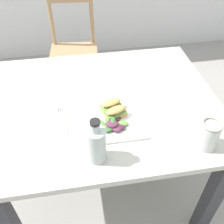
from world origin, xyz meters
TOP-DOWN VIEW (x-y plane):
  - ground_plane at (0.00, 0.00)m, footprint 9.19×9.19m
  - dining_table at (-0.06, 0.08)m, footprint 1.12×0.92m
  - chair_wooden_far at (-0.18, 1.12)m, footprint 0.43×0.43m
  - plate_lunch at (-0.04, -0.07)m, footprint 0.26×0.26m
  - sandwich_half_front at (-0.02, -0.05)m, footprint 0.11×0.08m
  - sandwich_half_back at (-0.03, -0.00)m, footprint 0.11×0.08m
  - salad_mixed_greens at (-0.05, -0.10)m, footprint 0.15×0.13m
  - napkin_folded at (-0.28, -0.04)m, footprint 0.12×0.22m
  - fork_on_napkin at (-0.28, -0.02)m, footprint 0.03×0.19m
  - bottle_cold_brew at (-0.13, -0.26)m, footprint 0.08×0.08m
  - mason_jar_iced_tea at (0.31, -0.27)m, footprint 0.09×0.09m

SIDE VIEW (x-z plane):
  - ground_plane at x=0.00m, z-range 0.00..0.00m
  - chair_wooden_far at x=-0.18m, z-range 0.01..0.88m
  - dining_table at x=-0.06m, z-range 0.24..0.98m
  - napkin_folded at x=-0.28m, z-range 0.74..0.74m
  - plate_lunch at x=-0.04m, z-range 0.74..0.75m
  - fork_on_napkin at x=-0.28m, z-range 0.74..0.75m
  - salad_mixed_greens at x=-0.05m, z-range 0.75..0.78m
  - sandwich_half_front at x=-0.02m, z-range 0.75..0.81m
  - sandwich_half_back at x=-0.03m, z-range 0.75..0.81m
  - mason_jar_iced_tea at x=0.31m, z-range 0.73..0.86m
  - bottle_cold_brew at x=-0.13m, z-range 0.71..0.91m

